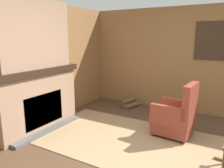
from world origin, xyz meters
TOP-DOWN VIEW (x-y plane):
  - ground_plane at (0.00, 0.00)m, footprint 14.00×14.00m
  - wood_panel_wall_left at (-2.53, 0.00)m, footprint 0.06×5.61m
  - wood_panel_wall_back at (0.01, 2.53)m, footprint 5.61×0.09m
  - fireplace_hearth at (-2.31, 0.00)m, footprint 0.58×1.85m
  - chimney_breast at (-2.32, 0.00)m, footprint 0.32×1.54m
  - area_rug at (-0.42, 0.43)m, footprint 3.61×1.91m
  - armchair at (0.07, 1.02)m, footprint 0.72×0.65m
  - firewood_stack at (-1.40, 2.13)m, footprint 0.45×0.51m
  - storage_case at (-2.36, 0.30)m, footprint 0.15×0.25m

SIDE VIEW (x-z plane):
  - ground_plane at x=0.00m, z-range 0.00..0.00m
  - area_rug at x=-0.42m, z-range 0.00..0.01m
  - firewood_stack at x=-1.40m, z-range -0.02..0.19m
  - armchair at x=0.07m, z-range -0.14..0.86m
  - fireplace_hearth at x=-2.31m, z-range 0.00..1.19m
  - wood_panel_wall_left at x=-2.53m, z-range 0.00..2.46m
  - wood_panel_wall_back at x=0.01m, z-range 0.01..2.47m
  - storage_case at x=-2.36m, z-range 1.20..1.32m
  - chimney_breast at x=-2.32m, z-range 1.20..2.44m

